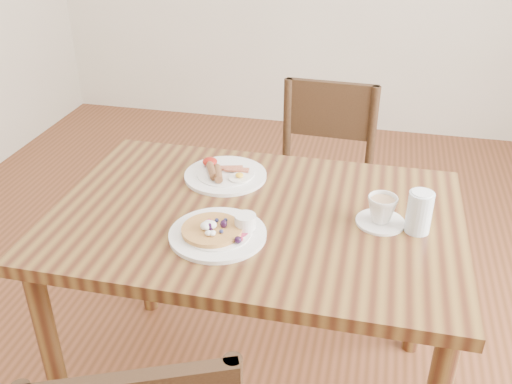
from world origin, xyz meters
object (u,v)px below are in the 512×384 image
at_px(chair_far, 321,181).
at_px(dining_table, 256,240).
at_px(breakfast_plate, 224,174).
at_px(teacup_saucer, 382,211).
at_px(water_glass, 419,212).
at_px(pancake_plate, 219,231).

bearing_deg(chair_far, dining_table, 82.80).
distance_m(chair_far, breakfast_plate, 0.65).
xyz_separation_m(chair_far, breakfast_plate, (-0.27, -0.52, 0.27)).
distance_m(dining_table, teacup_saucer, 0.39).
height_order(dining_table, chair_far, chair_far).
xyz_separation_m(breakfast_plate, teacup_saucer, (0.51, -0.17, 0.03)).
xyz_separation_m(dining_table, water_glass, (0.46, 0.01, 0.16)).
height_order(breakfast_plate, teacup_saucer, teacup_saucer).
height_order(chair_far, water_glass, chair_far).
height_order(pancake_plate, breakfast_plate, pancake_plate).
distance_m(breakfast_plate, water_glass, 0.64).
distance_m(dining_table, chair_far, 0.74).
bearing_deg(dining_table, water_glass, 0.86).
bearing_deg(pancake_plate, dining_table, 63.18).
bearing_deg(chair_far, teacup_saucer, 111.38).
bearing_deg(teacup_saucer, chair_far, 109.27).
distance_m(breakfast_plate, teacup_saucer, 0.54).
relative_size(breakfast_plate, water_glass, 2.23).
xyz_separation_m(dining_table, pancake_plate, (-0.07, -0.14, 0.11)).
height_order(chair_far, breakfast_plate, chair_far).
bearing_deg(water_glass, pancake_plate, -164.41).
bearing_deg(pancake_plate, chair_far, 77.58).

